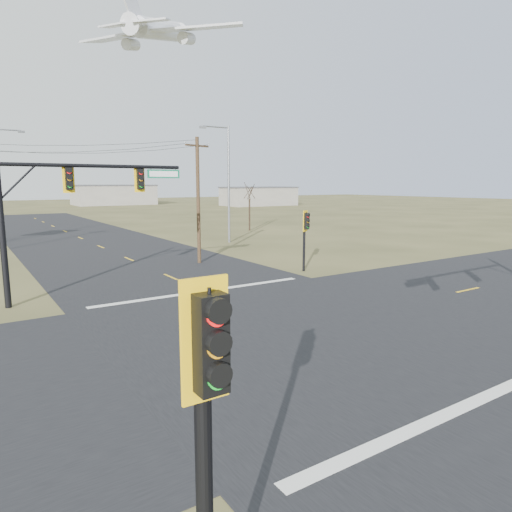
% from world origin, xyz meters
% --- Properties ---
extents(ground, '(320.00, 320.00, 0.00)m').
position_xyz_m(ground, '(0.00, 0.00, 0.00)').
color(ground, olive).
rests_on(ground, ground).
extents(road_ew, '(160.00, 14.00, 0.02)m').
position_xyz_m(road_ew, '(0.00, 0.00, 0.01)').
color(road_ew, black).
rests_on(road_ew, ground).
extents(road_ns, '(14.00, 160.00, 0.02)m').
position_xyz_m(road_ns, '(0.00, 0.00, 0.01)').
color(road_ns, black).
rests_on(road_ns, ground).
extents(stop_bar_near, '(12.00, 0.40, 0.01)m').
position_xyz_m(stop_bar_near, '(0.00, -7.50, 0.03)').
color(stop_bar_near, silver).
rests_on(stop_bar_near, road_ns).
extents(stop_bar_far, '(12.00, 0.40, 0.01)m').
position_xyz_m(stop_bar_far, '(0.00, 7.50, 0.03)').
color(stop_bar_far, silver).
rests_on(stop_bar_far, road_ns).
extents(mast_arm_far, '(8.84, 0.40, 7.13)m').
position_xyz_m(mast_arm_far, '(-6.01, 9.68, 5.15)').
color(mast_arm_far, black).
rests_on(mast_arm_far, ground).
extents(pedestal_signal_ne, '(0.68, 0.60, 3.99)m').
position_xyz_m(pedestal_signal_ne, '(8.08, 8.93, 2.95)').
color(pedestal_signal_ne, black).
rests_on(pedestal_signal_ne, ground).
extents(pedestal_signal_sw, '(0.56, 0.50, 4.76)m').
position_xyz_m(pedestal_signal_sw, '(-8.55, -9.64, 3.42)').
color(pedestal_signal_sw, black).
rests_on(pedestal_signal_sw, ground).
extents(utility_pole_near, '(2.09, 0.81, 8.86)m').
position_xyz_m(utility_pole_near, '(3.74, 15.60, 4.62)').
color(utility_pole_near, '#47321E').
rests_on(utility_pole_near, ground).
extents(streetlight_a, '(3.08, 0.39, 11.01)m').
position_xyz_m(streetlight_a, '(11.12, 24.53, 6.19)').
color(streetlight_a, slate).
rests_on(streetlight_a, ground).
extents(bare_tree_c, '(2.69, 2.69, 6.12)m').
position_xyz_m(bare_tree_c, '(19.07, 32.96, 4.80)').
color(bare_tree_c, black).
rests_on(bare_tree_c, ground).
extents(warehouse_mid, '(20.00, 12.00, 5.00)m').
position_xyz_m(warehouse_mid, '(25.00, 110.00, 2.50)').
color(warehouse_mid, gray).
rests_on(warehouse_mid, ground).
extents(warehouse_right, '(18.00, 10.00, 4.50)m').
position_xyz_m(warehouse_right, '(55.00, 85.00, 2.25)').
color(warehouse_right, gray).
rests_on(warehouse_right, ground).
extents(jet_airliner, '(30.32, 30.08, 13.79)m').
position_xyz_m(jet_airliner, '(22.57, 69.10, 33.05)').
color(jet_airliner, silver).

